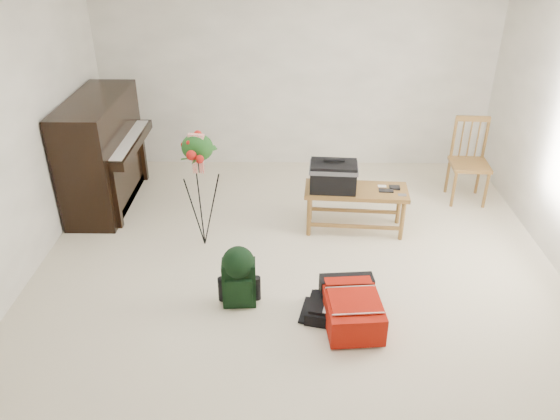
{
  "coord_description": "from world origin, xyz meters",
  "views": [
    {
      "loc": [
        -0.09,
        -4.09,
        3.05
      ],
      "look_at": [
        -0.16,
        0.35,
        0.58
      ],
      "focal_mm": 35.0,
      "sensor_mm": 36.0,
      "label": 1
    }
  ],
  "objects_px": {
    "piano": "(103,154)",
    "green_backpack": "(239,274)",
    "flower_stand": "(201,191)",
    "black_duffel": "(334,310)",
    "bench": "(341,181)",
    "red_suitcase": "(351,305)",
    "dining_chair": "(469,162)"
  },
  "relations": [
    {
      "from": "piano",
      "to": "green_backpack",
      "type": "relative_size",
      "value": 2.65
    },
    {
      "from": "green_backpack",
      "to": "flower_stand",
      "type": "relative_size",
      "value": 0.45
    },
    {
      "from": "piano",
      "to": "black_duffel",
      "type": "relative_size",
      "value": 2.87
    },
    {
      "from": "flower_stand",
      "to": "green_backpack",
      "type": "bearing_deg",
      "value": -55.14
    },
    {
      "from": "piano",
      "to": "green_backpack",
      "type": "distance_m",
      "value": 2.55
    },
    {
      "from": "piano",
      "to": "bench",
      "type": "height_order",
      "value": "piano"
    },
    {
      "from": "green_backpack",
      "to": "red_suitcase",
      "type": "bearing_deg",
      "value": -15.08
    },
    {
      "from": "dining_chair",
      "to": "green_backpack",
      "type": "height_order",
      "value": "dining_chair"
    },
    {
      "from": "red_suitcase",
      "to": "black_duffel",
      "type": "distance_m",
      "value": 0.16
    },
    {
      "from": "green_backpack",
      "to": "flower_stand",
      "type": "height_order",
      "value": "flower_stand"
    },
    {
      "from": "piano",
      "to": "red_suitcase",
      "type": "xyz_separation_m",
      "value": [
        2.63,
        -2.09,
        -0.45
      ]
    },
    {
      "from": "piano",
      "to": "bench",
      "type": "distance_m",
      "value": 2.72
    },
    {
      "from": "red_suitcase",
      "to": "flower_stand",
      "type": "height_order",
      "value": "flower_stand"
    },
    {
      "from": "dining_chair",
      "to": "red_suitcase",
      "type": "relative_size",
      "value": 1.4
    },
    {
      "from": "dining_chair",
      "to": "red_suitcase",
      "type": "bearing_deg",
      "value": -121.82
    },
    {
      "from": "dining_chair",
      "to": "red_suitcase",
      "type": "distance_m",
      "value": 2.74
    },
    {
      "from": "piano",
      "to": "bench",
      "type": "relative_size",
      "value": 1.37
    },
    {
      "from": "red_suitcase",
      "to": "green_backpack",
      "type": "bearing_deg",
      "value": 163.19
    },
    {
      "from": "green_backpack",
      "to": "flower_stand",
      "type": "distance_m",
      "value": 1.1
    },
    {
      "from": "black_duffel",
      "to": "flower_stand",
      "type": "distance_m",
      "value": 1.77
    },
    {
      "from": "bench",
      "to": "black_duffel",
      "type": "height_order",
      "value": "bench"
    },
    {
      "from": "red_suitcase",
      "to": "black_duffel",
      "type": "height_order",
      "value": "red_suitcase"
    },
    {
      "from": "red_suitcase",
      "to": "green_backpack",
      "type": "relative_size",
      "value": 1.23
    },
    {
      "from": "piano",
      "to": "red_suitcase",
      "type": "distance_m",
      "value": 3.39
    },
    {
      "from": "piano",
      "to": "black_duffel",
      "type": "bearing_deg",
      "value": -39.39
    },
    {
      "from": "bench",
      "to": "dining_chair",
      "type": "relative_size",
      "value": 1.13
    },
    {
      "from": "red_suitcase",
      "to": "green_backpack",
      "type": "distance_m",
      "value": 0.98
    },
    {
      "from": "black_duffel",
      "to": "flower_stand",
      "type": "xyz_separation_m",
      "value": [
        -1.26,
        1.13,
        0.54
      ]
    },
    {
      "from": "red_suitcase",
      "to": "bench",
      "type": "bearing_deg",
      "value": 84.48
    },
    {
      "from": "black_duffel",
      "to": "red_suitcase",
      "type": "bearing_deg",
      "value": -1.83
    },
    {
      "from": "bench",
      "to": "dining_chair",
      "type": "height_order",
      "value": "dining_chair"
    },
    {
      "from": "black_duffel",
      "to": "green_backpack",
      "type": "xyz_separation_m",
      "value": [
        -0.82,
        0.16,
        0.24
      ]
    }
  ]
}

